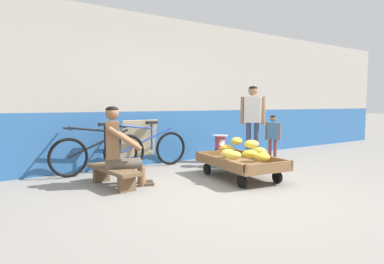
% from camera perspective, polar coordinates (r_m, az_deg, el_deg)
% --- Properties ---
extents(ground_plane, '(80.00, 80.00, 0.00)m').
position_cam_1_polar(ground_plane, '(4.44, 7.43, -10.56)').
color(ground_plane, gray).
extents(back_wall, '(16.00, 0.30, 2.86)m').
position_cam_1_polar(back_wall, '(6.57, -8.73, 6.97)').
color(back_wall, '#2D609E').
rests_on(back_wall, ground).
extents(banana_cart, '(1.04, 1.55, 0.36)m').
position_cam_1_polar(banana_cart, '(5.33, 8.22, -5.33)').
color(banana_cart, brown).
rests_on(banana_cart, ground).
extents(banana_pile, '(0.91, 1.22, 0.26)m').
position_cam_1_polar(banana_pile, '(5.23, 8.70, -3.11)').
color(banana_pile, gold).
rests_on(banana_pile, banana_cart).
extents(low_bench, '(0.41, 1.12, 0.27)m').
position_cam_1_polar(low_bench, '(4.92, -13.29, -6.74)').
color(low_bench, brown).
rests_on(low_bench, ground).
extents(vendor_seated, '(0.73, 0.61, 1.14)m').
position_cam_1_polar(vendor_seated, '(4.86, -12.34, -2.46)').
color(vendor_seated, brown).
rests_on(vendor_seated, ground).
extents(plastic_crate, '(0.36, 0.28, 0.30)m').
position_cam_1_polar(plastic_crate, '(6.34, 4.80, -4.51)').
color(plastic_crate, '#19847F').
rests_on(plastic_crate, ground).
extents(weighing_scale, '(0.30, 0.30, 0.29)m').
position_cam_1_polar(weighing_scale, '(6.30, 4.82, -1.78)').
color(weighing_scale, '#28282D').
rests_on(weighing_scale, plastic_crate).
extents(bicycle_near_left, '(1.66, 0.48, 0.86)m').
position_cam_1_polar(bicycle_near_left, '(5.83, -15.52, -3.46)').
color(bicycle_near_left, black).
rests_on(bicycle_near_left, ground).
extents(bicycle_far_left, '(1.66, 0.48, 0.86)m').
position_cam_1_polar(bicycle_far_left, '(6.22, -7.71, -2.82)').
color(bicycle_far_left, black).
rests_on(bicycle_far_left, ground).
extents(sign_board, '(0.70, 0.23, 0.88)m').
position_cam_1_polar(sign_board, '(6.36, -9.13, -1.89)').
color(sign_board, '#C6B289').
rests_on(sign_board, ground).
extents(customer_adult, '(0.36, 0.40, 1.53)m').
position_cam_1_polar(customer_adult, '(6.84, 10.31, 2.87)').
color(customer_adult, '#38425B').
rests_on(customer_adult, ground).
extents(customer_child, '(0.21, 0.27, 0.95)m').
position_cam_1_polar(customer_child, '(6.67, 13.61, -0.36)').
color(customer_child, brown).
rests_on(customer_child, ground).
extents(shopping_bag, '(0.18, 0.12, 0.24)m').
position_cam_1_polar(shopping_bag, '(6.24, 8.04, -4.96)').
color(shopping_bag, '#D13D4C').
rests_on(shopping_bag, ground).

